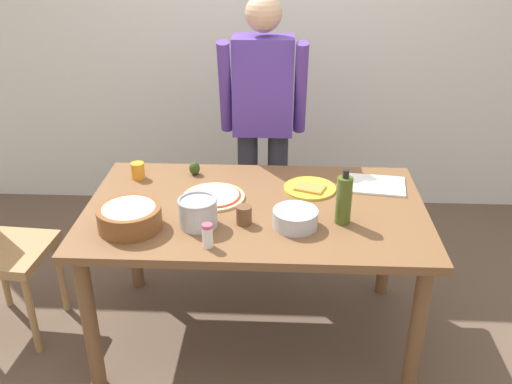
{
  "coord_description": "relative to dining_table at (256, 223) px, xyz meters",
  "views": [
    {
      "loc": [
        0.11,
        -2.36,
        2.01
      ],
      "look_at": [
        0.0,
        0.05,
        0.81
      ],
      "focal_mm": 39.8,
      "sensor_mm": 36.0,
      "label": 1
    }
  ],
  "objects": [
    {
      "name": "cutting_board_white",
      "position": [
        0.59,
        0.25,
        0.1
      ],
      "size": [
        0.33,
        0.26,
        0.01
      ],
      "primitive_type": "cube",
      "rotation": [
        0.0,
        0.0,
        -0.14
      ],
      "color": "white",
      "rests_on": "dining_table"
    },
    {
      "name": "avocado",
      "position": [
        -0.34,
        0.34,
        0.13
      ],
      "size": [
        0.06,
        0.06,
        0.07
      ],
      "primitive_type": "ellipsoid",
      "color": "#2D4219",
      "rests_on": "dining_table"
    },
    {
      "name": "steel_pot",
      "position": [
        -0.24,
        -0.19,
        0.16
      ],
      "size": [
        0.17,
        0.17,
        0.13
      ],
      "color": "#B7B7BC",
      "rests_on": "dining_table"
    },
    {
      "name": "pizza_raw_on_board",
      "position": [
        -0.21,
        0.07,
        0.1
      ],
      "size": [
        0.3,
        0.3,
        0.02
      ],
      "color": "beige",
      "rests_on": "dining_table"
    },
    {
      "name": "mixing_bowl_steel",
      "position": [
        0.18,
        -0.18,
        0.13
      ],
      "size": [
        0.2,
        0.2,
        0.08
      ],
      "color": "#B7B7BC",
      "rests_on": "dining_table"
    },
    {
      "name": "olive_oil_bottle",
      "position": [
        0.4,
        -0.13,
        0.2
      ],
      "size": [
        0.07,
        0.07,
        0.26
      ],
      "color": "#47561E",
      "rests_on": "dining_table"
    },
    {
      "name": "wall_back",
      "position": [
        0.0,
        1.6,
        0.63
      ],
      "size": [
        5.6,
        0.1,
        2.6
      ],
      "primitive_type": "cube",
      "color": "silver",
      "rests_on": "ground"
    },
    {
      "name": "dining_table",
      "position": [
        0.0,
        0.0,
        0.0
      ],
      "size": [
        1.6,
        0.96,
        0.76
      ],
      "color": "brown",
      "rests_on": "ground"
    },
    {
      "name": "person_cook",
      "position": [
        0.01,
        0.76,
        0.27
      ],
      "size": [
        0.49,
        0.25,
        1.62
      ],
      "color": "#2D2D38",
      "rests_on": "ground"
    },
    {
      "name": "cup_small_brown",
      "position": [
        -0.04,
        -0.17,
        0.13
      ],
      "size": [
        0.07,
        0.07,
        0.08
      ],
      "primitive_type": "cylinder",
      "color": "brown",
      "rests_on": "dining_table"
    },
    {
      "name": "cup_orange",
      "position": [
        -0.62,
        0.28,
        0.13
      ],
      "size": [
        0.07,
        0.07,
        0.08
      ],
      "primitive_type": "cylinder",
      "color": "orange",
      "rests_on": "dining_table"
    },
    {
      "name": "salt_shaker",
      "position": [
        -0.18,
        -0.37,
        0.14
      ],
      "size": [
        0.04,
        0.04,
        0.11
      ],
      "color": "white",
      "rests_on": "dining_table"
    },
    {
      "name": "ground",
      "position": [
        0.0,
        0.0,
        -0.67
      ],
      "size": [
        8.0,
        8.0,
        0.0
      ],
      "primitive_type": "plane",
      "color": "brown"
    },
    {
      "name": "popcorn_bowl",
      "position": [
        -0.54,
        -0.23,
        0.15
      ],
      "size": [
        0.28,
        0.28,
        0.11
      ],
      "color": "brown",
      "rests_on": "dining_table"
    },
    {
      "name": "plate_with_slice",
      "position": [
        0.26,
        0.19,
        0.1
      ],
      "size": [
        0.26,
        0.26,
        0.02
      ],
      "color": "gold",
      "rests_on": "dining_table"
    }
  ]
}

